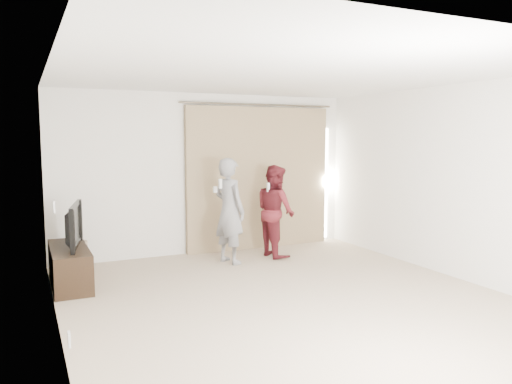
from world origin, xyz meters
TOP-DOWN VIEW (x-y plane):
  - floor at (0.00, 0.00)m, footprint 5.50×5.50m
  - wall_back at (0.00, 2.75)m, footprint 5.00×0.04m
  - wall_left at (-2.50, -0.00)m, footprint 0.04×5.50m
  - ceiling at (0.00, 0.00)m, footprint 5.00×5.50m
  - curtain at (0.91, 2.68)m, footprint 2.80×0.11m
  - tv_console at (-2.27, 1.71)m, footprint 0.45×1.29m
  - tv at (-2.27, 1.71)m, footprint 0.32×0.98m
  - scratching_post at (-2.10, 2.05)m, footprint 0.37×0.37m
  - person_man at (0.03, 1.90)m, footprint 0.56×0.68m
  - person_woman at (0.86, 2.00)m, footprint 0.59×0.74m

SIDE VIEW (x-z plane):
  - floor at x=0.00m, z-range 0.00..0.00m
  - scratching_post at x=-2.10m, z-range -0.05..0.44m
  - tv_console at x=-2.27m, z-range 0.00..0.50m
  - person_woman at x=0.86m, z-range 0.00..1.46m
  - tv at x=-2.27m, z-range 0.50..1.06m
  - person_man at x=0.03m, z-range 0.00..1.59m
  - curtain at x=0.91m, z-range -0.02..2.43m
  - wall_left at x=-2.50m, z-range 0.00..2.60m
  - wall_back at x=0.00m, z-range 0.00..2.60m
  - ceiling at x=0.00m, z-range 2.60..2.60m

